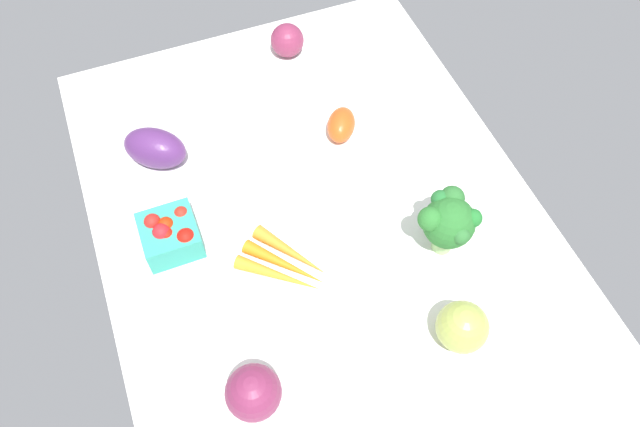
{
  "coord_description": "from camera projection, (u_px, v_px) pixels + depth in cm",
  "views": [
    {
      "loc": [
        54.15,
        -21.09,
        94.13
      ],
      "look_at": [
        0.0,
        0.0,
        4.0
      ],
      "focal_mm": 34.76,
      "sensor_mm": 36.0,
      "label": 1
    }
  ],
  "objects": [
    {
      "name": "tablecloth",
      "position": [
        320.0,
        223.0,
        1.1
      ],
      "size": [
        104.0,
        76.0,
        2.0
      ],
      "primitive_type": "cube",
      "color": "white",
      "rests_on": "ground"
    },
    {
      "name": "eggplant",
      "position": [
        155.0,
        148.0,
        1.13
      ],
      "size": [
        12.98,
        13.85,
        7.34
      ],
      "primitive_type": "ellipsoid",
      "rotation": [
        0.0,
        0.0,
        4.06
      ],
      "color": "#542967",
      "rests_on": "tablecloth"
    },
    {
      "name": "red_onion_near_basket",
      "position": [
        253.0,
        393.0,
        0.88
      ],
      "size": [
        8.25,
        8.25,
        8.25
      ],
      "primitive_type": "sphere",
      "color": "#79284C",
      "rests_on": "tablecloth"
    },
    {
      "name": "berry_basket",
      "position": [
        170.0,
        234.0,
        1.04
      ],
      "size": [
        9.28,
        9.28,
        6.66
      ],
      "color": "teal",
      "rests_on": "tablecloth"
    },
    {
      "name": "roma_tomato",
      "position": [
        341.0,
        125.0,
        1.17
      ],
      "size": [
        9.41,
        8.57,
        5.19
      ],
      "primitive_type": "ellipsoid",
      "rotation": [
        0.0,
        0.0,
        2.58
      ],
      "color": "#E24F1A",
      "rests_on": "tablecloth"
    },
    {
      "name": "broccoli_head",
      "position": [
        448.0,
        221.0,
        0.99
      ],
      "size": [
        9.92,
        10.12,
        12.08
      ],
      "color": "#99C47B",
      "rests_on": "tablecloth"
    },
    {
      "name": "red_onion_center",
      "position": [
        287.0,
        40.0,
        1.29
      ],
      "size": [
        6.95,
        6.95,
        6.95
      ],
      "primitive_type": "sphere",
      "color": "#7F2A4A",
      "rests_on": "tablecloth"
    },
    {
      "name": "heirloom_tomato_green",
      "position": [
        462.0,
        327.0,
        0.94
      ],
      "size": [
        8.09,
        8.09,
        8.09
      ],
      "primitive_type": "sphere",
      "color": "#9BAB4C",
      "rests_on": "tablecloth"
    },
    {
      "name": "carrot_bunch",
      "position": [
        285.0,
        263.0,
        1.03
      ],
      "size": [
        15.82,
        14.96,
        2.6
      ],
      "color": "orange",
      "rests_on": "tablecloth"
    }
  ]
}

